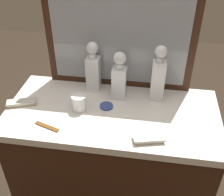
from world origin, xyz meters
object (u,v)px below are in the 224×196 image
silver_brush_front (22,103)px  crystal_decanter_right (93,71)px  crystal_tumbler_center (79,103)px  crystal_decanter_rear (119,80)px  silver_brush_rear (149,139)px  crystal_decanter_left (158,78)px  porcelain_dish (106,106)px  tortoiseshell_comb (47,127)px

silver_brush_front → crystal_decanter_right: bearing=31.1°
crystal_tumbler_center → crystal_decanter_right: bearing=79.9°
crystal_decanter_rear → silver_brush_rear: bearing=-60.8°
crystal_decanter_left → crystal_tumbler_center: (-0.39, -0.16, -0.09)m
crystal_tumbler_center → porcelain_dish: crystal_tumbler_center is taller
crystal_decanter_rear → silver_brush_front: size_ratio=1.65×
tortoiseshell_comb → crystal_decanter_right: bearing=66.7°
silver_brush_front → porcelain_dish: (0.44, 0.05, -0.01)m
porcelain_dish → crystal_decanter_left: bearing=26.1°
crystal_decanter_rear → crystal_tumbler_center: bearing=-142.3°
crystal_decanter_rear → silver_brush_front: (-0.49, -0.15, -0.10)m
crystal_decanter_rear → tortoiseshell_comb: size_ratio=2.01×
crystal_decanter_right → porcelain_dish: 0.22m
crystal_decanter_rear → crystal_tumbler_center: (-0.19, -0.14, -0.07)m
crystal_tumbler_center → porcelain_dish: size_ratio=1.20×
crystal_tumbler_center → crystal_decanter_left: bearing=22.8°
crystal_decanter_right → silver_brush_rear: crystal_decanter_right is taller
crystal_decanter_left → silver_brush_rear: crystal_decanter_left is taller
crystal_decanter_rear → tortoiseshell_comb: (-0.30, -0.30, -0.10)m
crystal_decanter_left → crystal_tumbler_center: size_ratio=3.73×
crystal_tumbler_center → porcelain_dish: bearing=16.2°
crystal_decanter_right → crystal_decanter_rear: size_ratio=1.07×
crystal_tumbler_center → tortoiseshell_comb: (-0.12, -0.16, -0.03)m
silver_brush_front → tortoiseshell_comb: 0.24m
crystal_decanter_rear → tortoiseshell_comb: 0.44m
crystal_decanter_left → silver_brush_front: crystal_decanter_left is taller
crystal_decanter_right → tortoiseshell_comb: 0.40m
silver_brush_rear → porcelain_dish: (-0.23, 0.21, -0.01)m
crystal_tumbler_center → silver_brush_front: size_ratio=0.51×
porcelain_dish → silver_brush_front: bearing=-173.9°
silver_brush_front → porcelain_dish: size_ratio=2.35×
crystal_decanter_right → porcelain_dish: size_ratio=4.17×
silver_brush_rear → tortoiseshell_comb: bearing=178.0°
crystal_decanter_right → crystal_decanter_left: bearing=-5.7°
porcelain_dish → tortoiseshell_comb: (-0.25, -0.20, -0.00)m
crystal_decanter_left → crystal_tumbler_center: bearing=-157.2°
porcelain_dish → silver_brush_rear: bearing=-42.9°
silver_brush_rear → tortoiseshell_comb: (-0.48, 0.02, -0.01)m
crystal_decanter_left → silver_brush_rear: 0.36m
silver_brush_front → porcelain_dish: bearing=6.1°
crystal_decanter_left → tortoiseshell_comb: size_ratio=2.32×
crystal_decanter_left → crystal_decanter_rear: (-0.20, -0.02, -0.02)m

